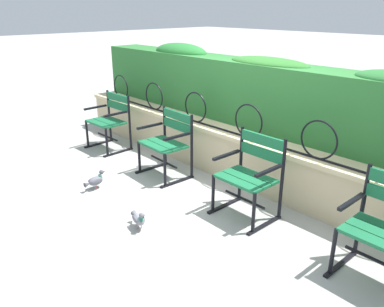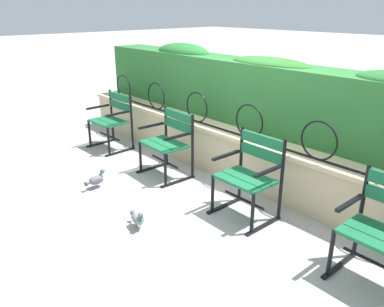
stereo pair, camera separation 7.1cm
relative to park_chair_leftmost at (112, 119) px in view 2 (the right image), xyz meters
name	(u,v)px [view 2 (the right image)]	position (x,y,z in m)	size (l,w,h in m)	color
ground_plane	(187,199)	(2.12, -0.30, -0.46)	(60.00, 60.00, 0.00)	#9E9E99
stone_wall	(239,156)	(2.12, 0.59, -0.15)	(6.57, 0.41, 0.62)	#C6B289
iron_arch_fence	(223,117)	(1.89, 0.51, 0.34)	(6.05, 0.02, 0.42)	black
hedge_row	(263,92)	(2.08, 1.04, 0.61)	(6.44, 0.55, 0.96)	#2D7033
park_chair_leftmost	(112,119)	(0.00, 0.00, 0.00)	(0.62, 0.54, 0.86)	#19663D
park_chair_centre_left	(169,141)	(1.41, 0.01, 0.00)	(0.64, 0.55, 0.85)	#19663D
park_chair_centre_right	(250,174)	(2.82, -0.02, 0.01)	(0.61, 0.53, 0.89)	#19663D
pigeon_near_chairs	(96,180)	(1.16, -0.94, -0.35)	(0.11, 0.29, 0.22)	#5B5B66
pigeon_far_side	(138,218)	(2.26, -1.07, -0.35)	(0.29, 0.14, 0.22)	gray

